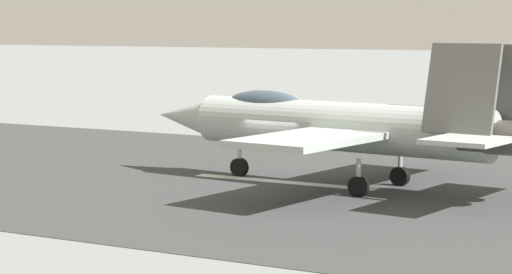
% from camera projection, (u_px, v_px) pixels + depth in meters
% --- Properties ---
extents(ground_plane, '(400.00, 400.00, 0.00)m').
position_uv_depth(ground_plane, '(277.00, 182.00, 41.79)').
color(ground_plane, gray).
extents(runway_strip, '(240.00, 26.00, 0.02)m').
position_uv_depth(runway_strip, '(278.00, 182.00, 41.78)').
color(runway_strip, '#393C3C').
rests_on(runway_strip, ground).
extents(fighter_jet, '(17.19, 13.62, 5.63)m').
position_uv_depth(fighter_jet, '(339.00, 125.00, 40.28)').
color(fighter_jet, '#AFBAB7').
rests_on(fighter_jet, ground).
extents(crew_person, '(0.70, 0.36, 1.69)m').
position_uv_depth(crew_person, '(250.00, 126.00, 56.04)').
color(crew_person, '#1E2338').
rests_on(crew_person, ground).
extents(marker_cone_mid, '(0.44, 0.44, 0.55)m').
position_uv_depth(marker_cone_mid, '(371.00, 144.00, 52.49)').
color(marker_cone_mid, orange).
rests_on(marker_cone_mid, ground).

